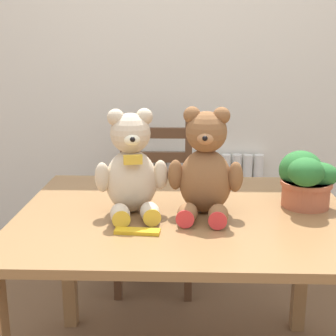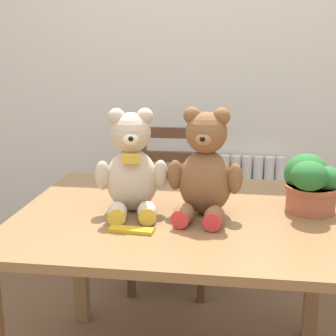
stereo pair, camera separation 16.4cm
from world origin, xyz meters
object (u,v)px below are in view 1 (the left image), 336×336
teddy_bear_left (131,169)px  potted_plant (306,178)px  wooden_chair_behind (155,206)px  teddy_bear_right (205,169)px  chocolate_bar (137,231)px

teddy_bear_left → potted_plant: bearing=176.6°
teddy_bear_left → potted_plant: teddy_bear_left is taller
wooden_chair_behind → teddy_bear_right: (0.23, -0.92, 0.46)m
teddy_bear_left → teddy_bear_right: (0.26, -0.00, 0.00)m
teddy_bear_left → wooden_chair_behind: bearing=-103.1°
teddy_bear_left → teddy_bear_right: bearing=168.4°
teddy_bear_left → potted_plant: 0.64m
teddy_bear_left → potted_plant: size_ratio=1.50×
teddy_bear_left → chocolate_bar: 0.25m
wooden_chair_behind → teddy_bear_left: (-0.03, -0.92, 0.46)m
wooden_chair_behind → potted_plant: potted_plant is taller
potted_plant → teddy_bear_right: bearing=-166.3°
wooden_chair_behind → potted_plant: 1.10m
wooden_chair_behind → teddy_bear_left: 1.03m
wooden_chair_behind → potted_plant: size_ratio=3.68×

